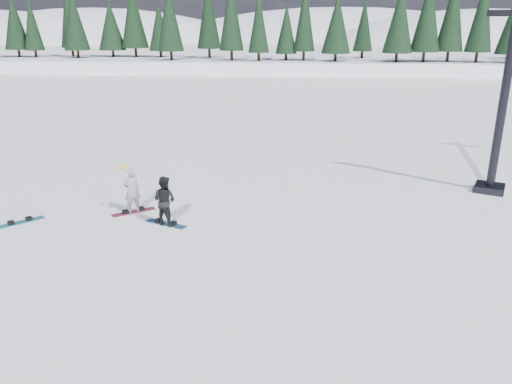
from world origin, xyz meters
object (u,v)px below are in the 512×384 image
at_px(snowboarder_woman, 132,190).
at_px(snowboard_loose_a, 20,222).
at_px(lift_tower, 501,118).
at_px(snowboarder_man, 165,201).

xyz_separation_m(snowboarder_woman, snowboard_loose_a, (-3.39, -1.26, -0.80)).
bearing_deg(snowboard_loose_a, snowboarder_woman, -25.50).
bearing_deg(lift_tower, snowboarder_woman, -142.47).
bearing_deg(snowboarder_woman, lift_tower, 155.42).
bearing_deg(snowboarder_woman, snowboard_loose_a, -19.08).
relative_size(snowboarder_woman, snowboarder_man, 1.07).
distance_m(lift_tower, snowboarder_woman, 13.64).
relative_size(lift_tower, snowboarder_man, 4.33).
xyz_separation_m(snowboarder_man, snowboard_loose_a, (-4.79, -0.33, -0.80)).
height_order(snowboarder_man, snowboard_loose_a, snowboarder_man).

